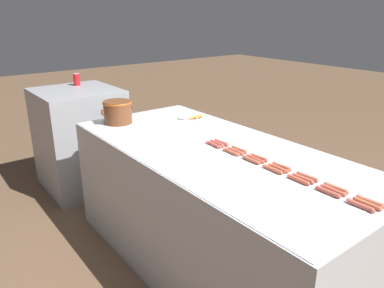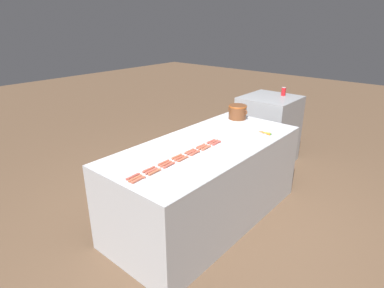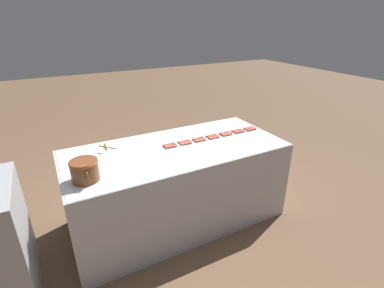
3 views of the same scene
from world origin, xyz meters
name	(u,v)px [view 3 (image 3 of 3)]	position (x,y,z in m)	size (l,w,h in m)	color
ground_plane	(178,218)	(0.00, 0.00, 0.00)	(20.00, 20.00, 0.00)	brown
griddle_counter	(177,185)	(0.00, 0.00, 0.46)	(1.04, 2.30, 0.91)	#ADAFB5
hot_dog_0	(252,130)	(0.01, -1.01, 0.92)	(0.03, 0.14, 0.02)	#B85044
hot_dog_1	(240,132)	(0.01, -0.84, 0.92)	(0.02, 0.14, 0.02)	#B14F3E
hot_dog_2	(227,135)	(0.01, -0.66, 0.92)	(0.03, 0.14, 0.02)	#BD533D
hot_dog_3	(214,138)	(0.01, -0.48, 0.92)	(0.03, 0.14, 0.02)	#B45A3D
hot_dog_4	(200,140)	(0.02, -0.30, 0.92)	(0.02, 0.14, 0.02)	#B35943
hot_dog_5	(186,144)	(0.01, -0.13, 0.92)	(0.03, 0.14, 0.02)	#B75B46
hot_dog_6	(171,147)	(0.02, 0.04, 0.92)	(0.03, 0.14, 0.02)	#BB5144
hot_dog_7	(250,128)	(0.05, -1.02, 0.92)	(0.02, 0.14, 0.02)	#B35D3F
hot_dog_8	(238,131)	(0.05, -0.84, 0.92)	(0.03, 0.14, 0.02)	#BA5545
hot_dog_9	(226,134)	(0.05, -0.66, 0.92)	(0.03, 0.14, 0.02)	#B55940
hot_dog_10	(213,136)	(0.05, -0.49, 0.92)	(0.03, 0.14, 0.02)	#BB543D
hot_dog_11	(199,139)	(0.05, -0.31, 0.92)	(0.03, 0.14, 0.02)	#B04F3E
hot_dog_12	(185,142)	(0.05, -0.13, 0.92)	(0.03, 0.14, 0.02)	#B85B43
hot_dog_13	(170,146)	(0.05, 0.05, 0.92)	(0.03, 0.14, 0.02)	#B15343
hot_dog_14	(248,128)	(0.09, -1.02, 0.92)	(0.03, 0.14, 0.02)	#BE5C43
hot_dog_15	(236,130)	(0.09, -0.84, 0.92)	(0.03, 0.14, 0.02)	#B15D3F
hot_dog_16	(224,133)	(0.09, -0.66, 0.92)	(0.03, 0.14, 0.02)	#BA5443
hot_dog_17	(211,135)	(0.09, -0.48, 0.92)	(0.03, 0.14, 0.02)	#B65B41
hot_dog_18	(198,138)	(0.09, -0.31, 0.92)	(0.03, 0.14, 0.02)	#B55742
hot_dog_19	(183,141)	(0.09, -0.13, 0.92)	(0.03, 0.14, 0.02)	#BA5D43
hot_dog_20	(169,144)	(0.09, 0.04, 0.92)	(0.03, 0.14, 0.02)	#BC4F43
bean_pot	(85,169)	(-0.24, 0.94, 1.01)	(0.29, 0.24, 0.18)	brown
serving_spoon	(104,150)	(0.27, 0.69, 0.92)	(0.22, 0.21, 0.02)	#B7B7BC
carrot	(107,147)	(0.31, 0.65, 0.93)	(0.18, 0.04, 0.03)	orange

